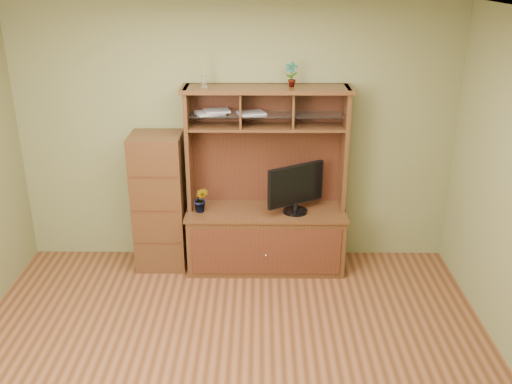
{
  "coord_description": "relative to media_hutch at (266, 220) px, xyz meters",
  "views": [
    {
      "loc": [
        0.25,
        -3.66,
        3.01
      ],
      "look_at": [
        0.21,
        1.2,
        1.05
      ],
      "focal_mm": 40.0,
      "sensor_mm": 36.0,
      "label": 1
    }
  ],
  "objects": [
    {
      "name": "media_hutch",
      "position": [
        0.0,
        0.0,
        0.0
      ],
      "size": [
        1.66,
        0.61,
        1.9
      ],
      "color": "#3F2012",
      "rests_on": "room"
    },
    {
      "name": "room",
      "position": [
        -0.31,
        -1.73,
        0.83
      ],
      "size": [
        4.54,
        4.04,
        2.74
      ],
      "color": "#532D17",
      "rests_on": "ground"
    },
    {
      "name": "magazines",
      "position": [
        -0.4,
        0.08,
        1.13
      ],
      "size": [
        0.72,
        0.28,
        0.04
      ],
      "color": "#AFAEB3",
      "rests_on": "media_hutch"
    },
    {
      "name": "orchid_plant",
      "position": [
        -0.66,
        -0.08,
        0.26
      ],
      "size": [
        0.17,
        0.15,
        0.27
      ],
      "primitive_type": "imported",
      "rotation": [
        0.0,
        0.0,
        -0.22
      ],
      "color": "#23511B",
      "rests_on": "media_hutch"
    },
    {
      "name": "top_plant",
      "position": [
        0.23,
        0.08,
        1.5
      ],
      "size": [
        0.14,
        0.11,
        0.24
      ],
      "primitive_type": "imported",
      "rotation": [
        0.0,
        0.0,
        -0.18
      ],
      "color": "#376523",
      "rests_on": "media_hutch"
    },
    {
      "name": "side_cabinet",
      "position": [
        -1.1,
        0.02,
        0.2
      ],
      "size": [
        0.51,
        0.47,
        1.44
      ],
      "color": "#3F2012",
      "rests_on": "room"
    },
    {
      "name": "reed_diffuser",
      "position": [
        -0.6,
        0.08,
        1.49
      ],
      "size": [
        0.06,
        0.06,
        0.29
      ],
      "color": "silver",
      "rests_on": "media_hutch"
    },
    {
      "name": "monitor",
      "position": [
        0.29,
        -0.08,
        0.4
      ],
      "size": [
        0.57,
        0.37,
        0.51
      ],
      "rotation": [
        0.0,
        0.0,
        0.54
      ],
      "color": "black",
      "rests_on": "media_hutch"
    }
  ]
}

